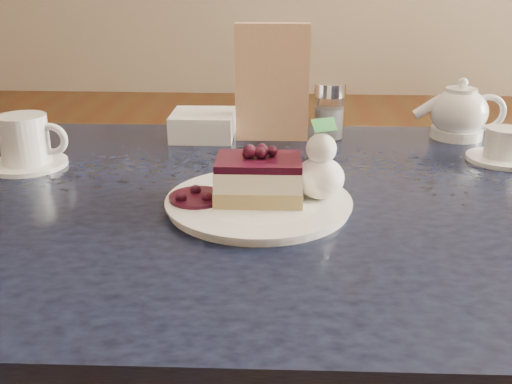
# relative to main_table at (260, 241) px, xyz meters

# --- Properties ---
(main_table) EXTENTS (1.26, 0.85, 0.78)m
(main_table) POSITION_rel_main_table_xyz_m (0.00, 0.00, 0.00)
(main_table) COLOR black
(main_table) RESTS_ON ground
(dessert_plate) EXTENTS (0.26, 0.26, 0.01)m
(dessert_plate) POSITION_rel_main_table_xyz_m (0.00, -0.05, 0.09)
(dessert_plate) COLOR white
(dessert_plate) RESTS_ON main_table
(cheesecake_slice) EXTENTS (0.13, 0.09, 0.06)m
(cheesecake_slice) POSITION_rel_main_table_xyz_m (0.00, -0.05, 0.12)
(cheesecake_slice) COLOR tan
(cheesecake_slice) RESTS_ON dessert_plate
(whipped_cream) EXTENTS (0.07, 0.07, 0.06)m
(whipped_cream) POSITION_rel_main_table_xyz_m (0.09, -0.04, 0.12)
(whipped_cream) COLOR white
(whipped_cream) RESTS_ON dessert_plate
(berry_sauce) EXTENTS (0.08, 0.08, 0.01)m
(berry_sauce) POSITION_rel_main_table_xyz_m (-0.09, -0.06, 0.10)
(berry_sauce) COLOR black
(berry_sauce) RESTS_ON dessert_plate
(coffee_set) EXTENTS (0.14, 0.13, 0.09)m
(coffee_set) POSITION_rel_main_table_xyz_m (-0.41, 0.11, 0.12)
(coffee_set) COLOR white
(coffee_set) RESTS_ON main_table
(tea_set) EXTENTS (0.21, 0.27, 0.11)m
(tea_set) POSITION_rel_main_table_xyz_m (0.39, 0.31, 0.13)
(tea_set) COLOR white
(tea_set) RESTS_ON main_table
(menu_card) EXTENTS (0.15, 0.03, 0.23)m
(menu_card) POSITION_rel_main_table_xyz_m (0.01, 0.31, 0.19)
(menu_card) COLOR beige
(menu_card) RESTS_ON main_table
(sugar_shaker) EXTENTS (0.06, 0.06, 0.11)m
(sugar_shaker) POSITION_rel_main_table_xyz_m (0.12, 0.31, 0.14)
(sugar_shaker) COLOR white
(sugar_shaker) RESTS_ON main_table
(napkin_stack) EXTENTS (0.13, 0.13, 0.05)m
(napkin_stack) POSITION_rel_main_table_xyz_m (-0.13, 0.31, 0.11)
(napkin_stack) COLOR white
(napkin_stack) RESTS_ON main_table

